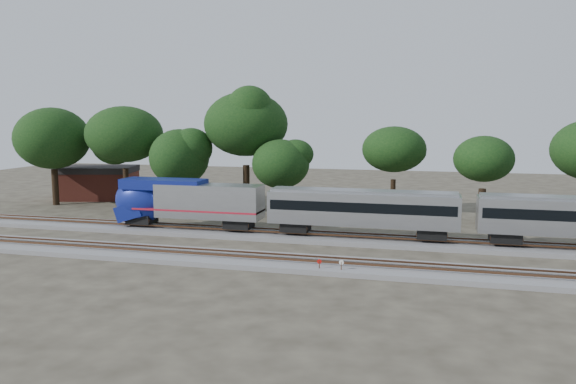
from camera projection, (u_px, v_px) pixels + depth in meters
The scene contains 14 objects.
ground at pixel (262, 251), 49.81m from camera, with size 160.00×160.00×0.00m, color #383328.
track_far at pixel (280, 235), 55.54m from camera, with size 160.00×5.00×0.73m.
track_near at pixel (248, 260), 45.94m from camera, with size 160.00×5.00×0.73m.
switch_stand_red at pixel (319, 264), 42.59m from camera, with size 0.35×0.07×1.11m.
switch_stand_white at pixel (341, 265), 42.18m from camera, with size 0.37×0.08×1.16m.
switch_lever at pixel (343, 271), 42.86m from camera, with size 0.50×0.30×0.30m, color #512D19.
brick_building at pixel (100, 182), 81.66m from camera, with size 11.23×9.13×4.72m.
tree_0 at pixel (53, 138), 74.98m from camera, with size 9.14×9.14×12.89m.
tree_1 at pixel (124, 134), 72.42m from camera, with size 9.75×9.75×13.75m.
tree_2 at pixel (180, 158), 69.55m from camera, with size 6.96×6.96×9.81m.
tree_3 at pixel (246, 124), 68.80m from camera, with size 11.13×11.13×15.69m.
tree_4 at pixel (281, 164), 65.65m from camera, with size 6.47×6.47×9.12m.
tree_5 at pixel (394, 149), 67.72m from camera, with size 8.07×8.07×11.38m.
tree_6 at pixel (484, 159), 61.99m from camera, with size 7.34×7.34×10.35m.
Camera 1 is at (14.37, -46.55, 11.82)m, focal length 35.00 mm.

